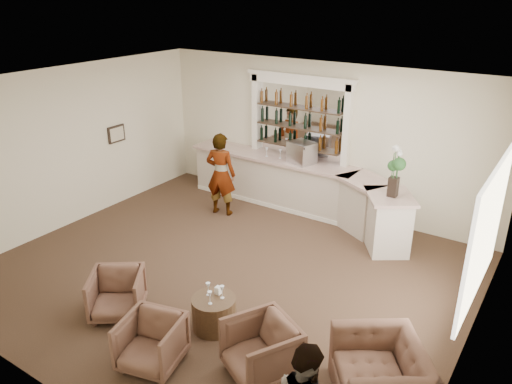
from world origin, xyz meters
TOP-DOWN VIEW (x-y plane):
  - ground at (0.00, 0.00)m, footprint 8.00×8.00m
  - room_shell at (0.16, 0.71)m, footprint 8.04×7.02m
  - bar_counter at (-0.16, 3.00)m, footprint 5.72×1.80m
  - back_bar_alcove at (-0.50, 3.41)m, footprint 2.64×0.25m
  - cocktail_table at (0.78, -1.35)m, footprint 0.66×0.66m
  - sommelier at (-1.61, 1.96)m, footprint 0.76×0.59m
  - armchair_left at (-0.66, -1.92)m, footprint 1.09×1.10m
  - armchair_center at (0.58, -2.44)m, footprint 0.93×0.95m
  - armchair_right at (1.90, -1.79)m, footprint 1.15×1.16m
  - armchair_far at (3.32, -1.34)m, footprint 1.53×1.56m
  - espresso_machine at (-0.22, 3.07)m, footprint 0.65×0.59m
  - flower_vase at (2.09, 2.35)m, footprint 0.26×0.26m
  - wine_glass_bar_left at (-1.10, 3.03)m, footprint 0.07×0.07m
  - wine_glass_bar_right at (-0.77, 3.09)m, footprint 0.07×0.07m
  - wine_glass_tbl_a at (0.66, -1.32)m, footprint 0.07×0.07m
  - wine_glass_tbl_b at (0.88, -1.27)m, footprint 0.07×0.07m
  - wine_glass_tbl_c at (0.82, -1.48)m, footprint 0.07×0.07m
  - napkin_holder at (0.76, -1.21)m, footprint 0.08×0.08m

SIDE VIEW (x-z plane):
  - ground at x=0.00m, z-range 0.00..0.00m
  - cocktail_table at x=0.78m, z-range 0.00..0.50m
  - armchair_center at x=0.58m, z-range 0.00..0.72m
  - armchair_left at x=-0.66m, z-range 0.00..0.72m
  - armchair_far at x=3.32m, z-range 0.00..0.77m
  - armchair_right at x=1.90m, z-range 0.00..0.79m
  - napkin_holder at x=0.76m, z-range 0.50..0.62m
  - bar_counter at x=-0.16m, z-range 0.00..1.14m
  - wine_glass_tbl_a at x=0.66m, z-range 0.50..0.71m
  - wine_glass_tbl_b at x=0.88m, z-range 0.50..0.71m
  - wine_glass_tbl_c at x=0.82m, z-range 0.50..0.71m
  - sommelier at x=-1.61m, z-range 0.00..1.86m
  - wine_glass_bar_left at x=-1.10m, z-range 1.14..1.35m
  - wine_glass_bar_right at x=-0.77m, z-range 1.14..1.35m
  - espresso_machine at x=-0.22m, z-range 1.14..1.61m
  - flower_vase at x=2.09m, z-range 1.20..2.18m
  - back_bar_alcove at x=-0.50m, z-range 0.53..3.53m
  - room_shell at x=0.16m, z-range 0.68..4.00m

